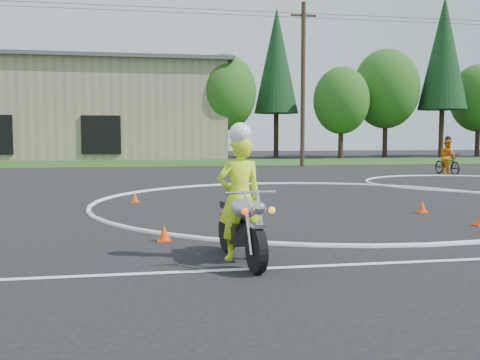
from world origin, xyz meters
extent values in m
plane|color=black|center=(0.00, 0.00, 0.00)|extent=(120.00, 120.00, 0.00)
cube|color=#1E4714|center=(0.00, 27.00, 0.01)|extent=(120.00, 10.00, 0.02)
torus|color=silver|center=(0.00, 3.00, 0.01)|extent=(12.12, 12.12, 0.12)
torus|color=silver|center=(8.00, 8.00, 0.01)|extent=(8.10, 8.10, 0.10)
cube|color=silver|center=(-3.00, -4.00, 0.01)|extent=(8.00, 0.12, 0.01)
cylinder|color=black|center=(-3.12, -4.20, 0.31)|extent=(0.20, 0.63, 0.62)
cylinder|color=black|center=(-3.29, -2.77, 0.31)|extent=(0.20, 0.63, 0.62)
cube|color=black|center=(-3.21, -3.43, 0.41)|extent=(0.35, 0.60, 0.31)
ellipsoid|color=silver|center=(-3.19, -3.63, 0.80)|extent=(0.45, 0.70, 0.29)
cube|color=black|center=(-3.25, -3.13, 0.76)|extent=(0.34, 0.64, 0.10)
cylinder|color=silver|center=(-3.22, -4.12, 0.67)|extent=(0.09, 0.37, 0.83)
cylinder|color=silver|center=(-3.04, -4.10, 0.67)|extent=(0.09, 0.37, 0.83)
cube|color=silver|center=(-3.11, -4.22, 0.64)|extent=(0.17, 0.24, 0.05)
cylinder|color=silver|center=(-3.15, -3.94, 1.05)|extent=(0.72, 0.12, 0.04)
sphere|color=silver|center=(-3.10, -4.30, 0.87)|extent=(0.18, 0.18, 0.18)
sphere|color=#F1470C|center=(-3.29, -4.30, 0.84)|extent=(0.09, 0.09, 0.09)
sphere|color=#FF9A0C|center=(-2.92, -4.25, 0.84)|extent=(0.09, 0.09, 0.09)
cylinder|color=silver|center=(-3.10, -3.00, 0.31)|extent=(0.18, 0.83, 0.08)
imported|color=#D9FF1A|center=(-3.20, -3.38, 0.91)|extent=(0.71, 0.51, 1.82)
sphere|color=white|center=(-3.20, -3.43, 1.84)|extent=(0.33, 0.33, 0.33)
imported|color=black|center=(9.84, 12.74, 0.51)|extent=(0.78, 1.98, 1.02)
imported|color=orange|center=(9.84, 12.74, 0.85)|extent=(0.69, 0.86, 1.71)
sphere|color=black|center=(9.84, 12.74, 1.73)|extent=(0.30, 0.30, 0.30)
cone|color=#F6450C|center=(-4.87, 3.87, 0.15)|extent=(0.22, 0.22, 0.30)
cube|color=#F6450C|center=(-4.87, 3.87, 0.01)|extent=(0.24, 0.24, 0.03)
cone|color=#F6450C|center=(1.92, 0.68, 0.15)|extent=(0.22, 0.22, 0.30)
cube|color=#F6450C|center=(1.92, 0.68, 0.01)|extent=(0.24, 0.24, 0.03)
cone|color=#F6450C|center=(-4.25, -1.81, 0.15)|extent=(0.22, 0.22, 0.30)
cube|color=#F6450C|center=(-4.25, -1.81, 0.01)|extent=(0.24, 0.24, 0.03)
cube|color=black|center=(-8.00, 31.90, 2.00)|extent=(3.00, 0.16, 3.00)
cylinder|color=#382619|center=(2.00, 34.00, 1.62)|extent=(0.44, 0.44, 3.24)
ellipsoid|color=#1E5116|center=(2.00, 34.00, 5.58)|extent=(5.40, 5.40, 6.48)
cylinder|color=#382619|center=(7.00, 36.00, 1.98)|extent=(0.44, 0.44, 3.96)
cone|color=black|center=(7.00, 36.00, 8.63)|extent=(3.96, 3.96, 9.35)
cylinder|color=#382619|center=(12.00, 33.00, 1.44)|extent=(0.44, 0.44, 2.88)
ellipsoid|color=#1E5116|center=(12.00, 33.00, 4.96)|extent=(4.80, 4.80, 5.76)
cylinder|color=#382619|center=(17.00, 35.00, 1.80)|extent=(0.44, 0.44, 3.60)
ellipsoid|color=#1E5116|center=(17.00, 35.00, 6.20)|extent=(6.00, 6.00, 7.20)
cylinder|color=#382619|center=(22.00, 34.00, 2.16)|extent=(0.44, 0.44, 4.32)
cone|color=black|center=(22.00, 34.00, 9.42)|extent=(4.32, 4.32, 10.20)
cylinder|color=#382619|center=(27.00, 36.00, 1.62)|extent=(0.44, 0.44, 3.24)
ellipsoid|color=#1E5116|center=(27.00, 36.00, 5.58)|extent=(5.40, 5.40, 6.48)
cylinder|color=#382619|center=(-2.00, 35.00, 1.44)|extent=(0.44, 0.44, 2.88)
ellipsoid|color=#1E5116|center=(-2.00, 35.00, 4.96)|extent=(4.80, 4.80, 5.76)
cylinder|color=#473321|center=(5.00, 21.00, 5.00)|extent=(0.28, 0.28, 10.00)
cube|color=#473321|center=(5.00, 21.00, 9.20)|extent=(1.60, 0.12, 0.12)
cylinder|color=black|center=(-5.00, 20.45, 9.20)|extent=(20.00, 0.02, 0.02)
cylinder|color=black|center=(-5.00, 21.55, 9.20)|extent=(20.00, 0.02, 0.02)
cylinder|color=black|center=(15.00, 20.45, 9.20)|extent=(20.00, 0.02, 0.02)
cylinder|color=black|center=(15.00, 21.55, 9.20)|extent=(20.00, 0.02, 0.02)
camera|label=1|loc=(-4.53, -11.00, 1.79)|focal=40.00mm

